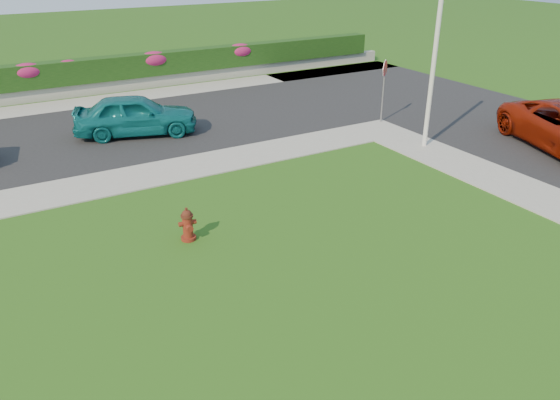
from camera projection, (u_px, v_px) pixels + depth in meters
ground at (392, 299)px, 11.21m from camera, size 120.00×120.00×0.00m
street_far at (33, 144)px, 19.90m from camera, size 26.00×8.00×0.04m
sidewalk_far at (21, 200)px, 15.52m from camera, size 24.00×2.00×0.04m
curb_corner at (378, 130)px, 21.43m from camera, size 2.00×2.00×0.04m
sidewalk_beyond at (108, 100)px, 25.63m from camera, size 34.00×2.00×0.04m
retaining_wall at (100, 87)px, 26.69m from camera, size 34.00×0.40×0.60m
hedge at (97, 69)px, 26.41m from camera, size 32.00×0.90×1.10m
fire_hydrant at (188, 225)px, 13.32m from camera, size 0.44×0.42×0.87m
sedan_teal at (136, 115)px, 20.56m from camera, size 4.85×3.09×1.54m
utility_pole at (433, 68)px, 18.53m from camera, size 0.16×0.16×5.66m
stop_sign at (384, 76)px, 21.63m from camera, size 0.57×0.43×2.55m
flower_clump_c at (27, 71)px, 24.81m from camera, size 1.46×0.94×0.73m
flower_clump_d at (68, 65)px, 25.60m from camera, size 1.01×0.65×0.51m
flower_clump_e at (154, 59)px, 27.52m from camera, size 1.53×0.99×0.77m
flower_clump_f at (240, 51)px, 29.71m from camera, size 1.49×0.96×0.75m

